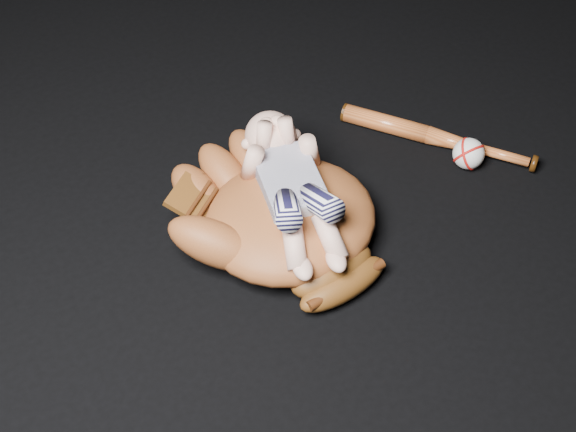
# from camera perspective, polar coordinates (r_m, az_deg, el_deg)

# --- Properties ---
(baseball_glove) EXTENTS (0.43, 0.49, 0.14)m
(baseball_glove) POSITION_cam_1_polar(r_m,az_deg,el_deg) (1.45, 0.13, 0.22)
(baseball_glove) COLOR brown
(baseball_glove) RESTS_ON ground
(newborn_baby) EXTENTS (0.26, 0.40, 0.15)m
(newborn_baby) POSITION_cam_1_polar(r_m,az_deg,el_deg) (1.41, 0.47, 1.94)
(newborn_baby) COLOR #E2A992
(newborn_baby) RESTS_ON baseball_glove
(baseball_bat) EXTENTS (0.27, 0.36, 0.04)m
(baseball_bat) POSITION_cam_1_polar(r_m,az_deg,el_deg) (1.70, 10.65, 5.49)
(baseball_bat) COLOR #AA4E20
(baseball_bat) RESTS_ON ground
(baseball) EXTENTS (0.08, 0.08, 0.06)m
(baseball) POSITION_cam_1_polar(r_m,az_deg,el_deg) (1.66, 12.72, 4.34)
(baseball) COLOR silver
(baseball) RESTS_ON ground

